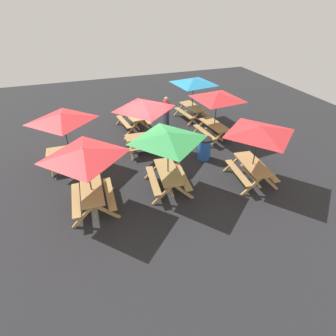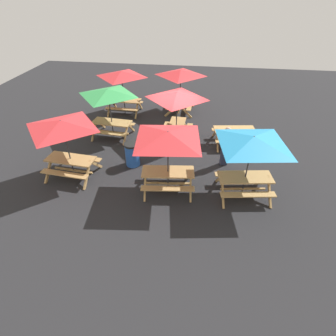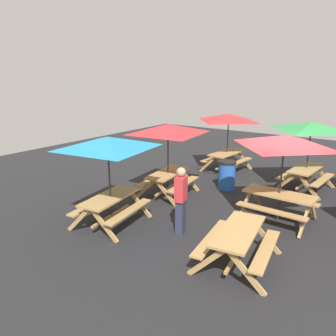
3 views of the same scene
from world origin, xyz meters
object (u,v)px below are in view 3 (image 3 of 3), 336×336
picnic_table_2 (168,134)px  picnic_table_5 (238,239)px  picnic_table_4 (284,147)px  person_standing (181,199)px  picnic_table_1 (311,131)px  trash_bin_blue (227,175)px  picnic_table_7 (108,149)px  picnic_table_6 (228,122)px

picnic_table_2 → picnic_table_5: size_ratio=1.43×
picnic_table_2 → picnic_table_4: (-0.09, 3.51, 0.00)m
picnic_table_5 → person_standing: person_standing is taller
picnic_table_1 → trash_bin_blue: (1.50, -2.18, -1.49)m
person_standing → picnic_table_7: bearing=-85.4°
picnic_table_1 → picnic_table_6: same height
picnic_table_7 → person_standing: size_ratio=1.68×
picnic_table_4 → picnic_table_6: 4.81m
picnic_table_4 → person_standing: 2.93m
picnic_table_6 → picnic_table_7: 6.30m
trash_bin_blue → picnic_table_6: bearing=-154.3°
picnic_table_1 → picnic_table_2: 4.67m
picnic_table_1 → picnic_table_5: 5.78m
trash_bin_blue → person_standing: person_standing is taller
picnic_table_2 → picnic_table_4: same height
picnic_table_2 → person_standing: bearing=35.5°
trash_bin_blue → picnic_table_1: bearing=124.5°
picnic_table_6 → picnic_table_7: same height
picnic_table_6 → person_standing: 6.01m
picnic_table_4 → picnic_table_7: (2.70, -3.47, 0.00)m
picnic_table_5 → trash_bin_blue: bearing=-159.8°
picnic_table_5 → picnic_table_6: picnic_table_6 is taller
picnic_table_6 → picnic_table_7: (6.29, -0.26, 0.00)m
picnic_table_7 → picnic_table_1: bearing=140.6°
picnic_table_5 → picnic_table_6: size_ratio=0.84×
picnic_table_7 → trash_bin_blue: bearing=155.0°
picnic_table_1 → picnic_table_2: (3.11, -3.48, 0.00)m
picnic_table_5 → picnic_table_6: bearing=-160.7°
picnic_table_4 → trash_bin_blue: (-1.52, -2.21, -1.49)m
picnic_table_5 → picnic_table_1: bearing=172.1°
picnic_table_1 → picnic_table_7: same height
picnic_table_4 → trash_bin_blue: picnic_table_4 is taller
person_standing → picnic_table_6: bearing=-179.0°
picnic_table_6 → picnic_table_5: bearing=32.7°
trash_bin_blue → picnic_table_2: bearing=-39.0°
picnic_table_4 → picnic_table_5: bearing=-88.1°
picnic_table_2 → picnic_table_6: 3.69m
picnic_table_1 → picnic_table_6: 3.23m
picnic_table_4 → picnic_table_6: (-3.59, -3.21, 0.00)m
picnic_table_1 → trash_bin_blue: bearing=-50.0°
picnic_table_1 → picnic_table_4: (3.02, 0.03, 0.00)m
person_standing → picnic_table_1: bearing=148.1°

